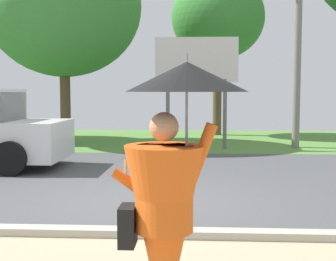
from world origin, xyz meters
TOP-DOWN VIEW (x-y plane):
  - ground_plane at (0.00, 2.95)m, footprint 40.00×22.00m
  - monk_pedestrian at (0.62, -4.39)m, footprint 1.03×0.91m
  - utility_pole at (4.04, 7.72)m, footprint 1.80×0.24m
  - roadside_billboard at (0.82, 7.15)m, footprint 2.60×0.12m
  - tree_left_far at (-3.76, 8.56)m, footprint 5.37×5.37m
  - tree_right_far at (1.67, 11.87)m, footprint 3.78×3.78m

SIDE VIEW (x-z plane):
  - ground_plane at x=0.00m, z-range -0.15..0.05m
  - monk_pedestrian at x=0.62m, z-range 0.00..2.13m
  - roadside_billboard at x=0.82m, z-range 0.80..4.30m
  - utility_pole at x=4.04m, z-range 0.17..6.29m
  - tree_left_far at x=-3.76m, z-range 1.14..8.33m
  - tree_right_far at x=1.67m, z-range 1.51..8.03m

